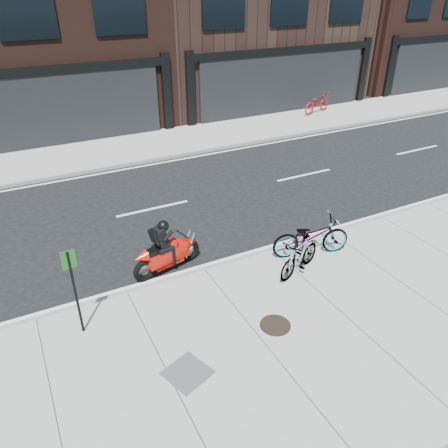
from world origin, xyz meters
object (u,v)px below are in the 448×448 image
bicycle_far (317,103)px  sign_post (74,285)px  bicycle_front (311,236)px  bicycle_rear (299,256)px  bike_rack (300,242)px  manhole_cover (275,325)px  motorcycle (170,249)px  utility_grate (187,373)px

bicycle_far → sign_post: bearing=109.9°
bicycle_front → bicycle_rear: size_ratio=1.32×
bike_rack → manhole_cover: (-1.95, -1.89, -0.45)m
motorcycle → manhole_cover: 3.35m
bike_rack → bicycle_far: size_ratio=0.38×
bicycle_front → bicycle_rear: 0.90m
manhole_cover → bike_rack: bearing=44.1°
manhole_cover → motorcycle: bearing=110.4°
bicycle_far → utility_grate: bearing=117.7°
utility_grate → bicycle_far: bearing=45.2°
bike_rack → motorcycle: size_ratio=0.40×
bicycle_rear → manhole_cover: 2.13m
sign_post → bicycle_front: bearing=-0.6°
bicycle_far → manhole_cover: size_ratio=3.14×
motorcycle → sign_post: size_ratio=0.98×
bicycle_front → manhole_cover: bearing=144.5°
bike_rack → bicycle_front: size_ratio=0.38×
bicycle_front → motorcycle: (-3.45, 1.22, -0.08)m
bicycle_rear → bicycle_far: (9.42, 11.52, 0.08)m
bicycle_far → utility_grate: size_ratio=2.76×
utility_grate → motorcycle: bearing=73.8°
manhole_cover → utility_grate: 2.17m
bicycle_far → manhole_cover: (-10.99, -12.89, -0.54)m
motorcycle → bicycle_far: motorcycle is taller
manhole_cover → sign_post: bearing=155.1°
bicycle_far → bicycle_front: bearing=124.2°
manhole_cover → utility_grate: same height
bike_rack → motorcycle: 3.34m
bicycle_front → bicycle_rear: (-0.73, -0.52, -0.07)m
bike_rack → bicycle_rear: size_ratio=0.50×
bicycle_front → motorcycle: 3.66m
bicycle_front → utility_grate: 4.99m
bicycle_rear → utility_grate: bicycle_rear is taller
bicycle_far → bicycle_rear: bearing=123.2°
bike_rack → utility_grate: 4.69m
motorcycle → bicycle_far: bearing=25.6°
manhole_cover → utility_grate: size_ratio=0.88×
bicycle_front → bicycle_rear: bicycle_front is taller
manhole_cover → sign_post: size_ratio=0.33×
motorcycle → sign_post: 2.95m
bike_rack → bicycle_rear: bicycle_rear is taller
sign_post → manhole_cover: bearing=-27.5°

